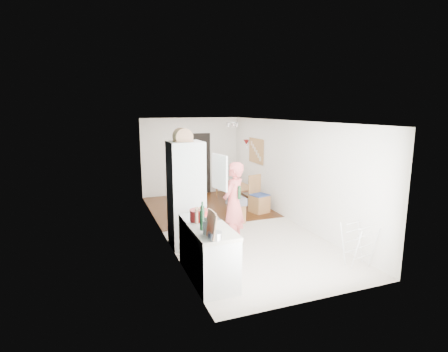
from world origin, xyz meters
TOP-DOWN VIEW (x-y plane):
  - room_shell at (0.00, 0.00)m, footprint 3.20×7.00m
  - floor at (0.00, 0.00)m, footprint 3.20×7.00m
  - wood_floor_overlay at (0.00, 1.85)m, footprint 3.20×3.30m
  - sage_wall_panel at (-1.59, -2.00)m, footprint 0.02×3.00m
  - tile_splashback at (-1.59, -2.55)m, footprint 0.02×1.90m
  - doorway_recess at (0.20, 3.48)m, footprint 0.90×0.04m
  - base_cabinet at (-1.30, -2.55)m, footprint 0.60×0.90m
  - worktop at (-1.30, -2.55)m, footprint 0.62×0.92m
  - range_cooker at (-1.30, -1.80)m, footprint 0.60×0.60m
  - cooker_top at (-1.30, -1.80)m, footprint 0.60×0.60m
  - fridge_housing at (-1.27, -0.78)m, footprint 0.66×0.66m
  - fridge_door at (-0.66, -1.08)m, footprint 0.14×0.56m
  - fridge_interior at (-0.96, -0.78)m, footprint 0.02×0.52m
  - pinboard at (1.58, 1.90)m, footprint 0.03×0.90m
  - pinboard_frame at (1.57, 1.90)m, footprint 0.00×0.94m
  - wall_sconce at (1.54, 2.55)m, footprint 0.18×0.18m
  - person at (-0.34, -1.04)m, footprint 0.88×0.86m
  - dining_table at (0.99, 2.05)m, footprint 0.73×1.27m
  - dining_chair at (1.16, 0.80)m, footprint 0.53×0.53m
  - stool at (0.26, 0.25)m, footprint 0.37×0.37m
  - grey_drape at (0.24, 0.20)m, footprint 0.43×0.43m
  - drying_rack at (1.34, -2.80)m, footprint 0.47×0.44m
  - bread_bin at (-1.32, -0.81)m, footprint 0.41×0.39m
  - red_casserole at (-1.36, -1.99)m, footprint 0.36×0.36m
  - steel_pan at (-1.39, -2.91)m, footprint 0.26×0.26m
  - held_bottle at (-0.27, -1.16)m, footprint 0.06×0.06m
  - bottle_a at (-1.45, -2.47)m, footprint 0.08×0.08m
  - bottle_b at (-1.36, -2.18)m, footprint 0.09×0.09m
  - bottle_c at (-1.46, -2.67)m, footprint 0.10×0.10m
  - pepper_mill_front at (-1.45, -2.14)m, footprint 0.07×0.07m
  - pepper_mill_back at (-1.39, -2.05)m, footprint 0.06×0.06m
  - chopping_boards at (-1.43, -2.85)m, footprint 0.09×0.30m

SIDE VIEW (x-z plane):
  - floor at x=0.00m, z-range -0.01..0.01m
  - wood_floor_overlay at x=0.00m, z-range 0.00..0.01m
  - dining_table at x=0.99m, z-range 0.00..0.44m
  - stool at x=0.26m, z-range 0.00..0.46m
  - drying_rack at x=1.34m, z-range 0.00..0.78m
  - base_cabinet at x=-1.30m, z-range 0.00..0.86m
  - range_cooker at x=-1.30m, z-range 0.00..0.88m
  - dining_chair at x=1.16m, z-range 0.00..1.02m
  - grey_drape at x=0.24m, z-range 0.46..0.65m
  - worktop at x=-1.30m, z-range 0.86..0.92m
  - cooker_top at x=-1.30m, z-range 0.88..0.92m
  - steel_pan at x=-1.39m, z-range 0.92..1.03m
  - doorway_recess at x=0.20m, z-range 0.00..2.00m
  - red_casserole at x=-1.36m, z-range 0.92..1.11m
  - pepper_mill_back at x=-1.39m, z-range 0.92..1.12m
  - person at x=-0.34m, z-range 0.00..2.04m
  - pepper_mill_front at x=-1.45m, z-range 0.92..1.13m
  - bottle_c at x=-1.46m, z-range 0.92..1.13m
  - bottle_b at x=-1.36m, z-range 0.92..1.22m
  - fridge_housing at x=-1.27m, z-range 0.00..2.15m
  - bottle_a at x=-1.45m, z-range 0.92..1.24m
  - chopping_boards at x=-1.43m, z-range 0.92..1.33m
  - held_bottle at x=-0.27m, z-range 0.99..1.26m
  - tile_splashback at x=-1.59m, z-range 0.90..1.40m
  - room_shell at x=0.00m, z-range 0.00..2.50m
  - fridge_door at x=-0.66m, z-range 1.20..1.90m
  - fridge_interior at x=-0.96m, z-range 1.22..1.88m
  - pinboard at x=1.58m, z-range 1.20..1.90m
  - pinboard_frame at x=1.57m, z-range 1.18..1.92m
  - wall_sconce at x=1.54m, z-range 1.67..1.83m
  - sage_wall_panel at x=-1.59m, z-range 1.20..2.50m
  - bread_bin at x=-1.32m, z-range 2.15..2.34m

